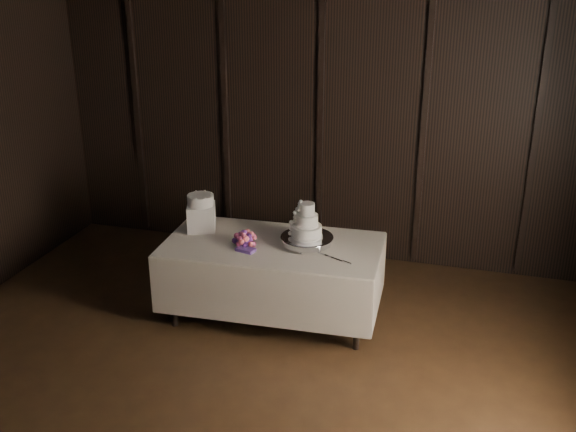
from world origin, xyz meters
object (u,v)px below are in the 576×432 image
Objects in this scene: display_table at (273,277)px; small_cake at (201,200)px; wedding_cake at (304,224)px; cake_stand at (307,241)px; box_pedestal at (201,217)px; bouquet at (245,239)px.

small_cake is (-0.76, 0.14, 0.64)m from display_table.
wedding_cake reaches higher than display_table.
cake_stand is 1.86× the size of box_pedestal.
small_cake reaches higher than display_table.
cake_stand is 1.08m from box_pedestal.
display_table is 0.50m from cake_stand.
small_cake is (-1.05, 0.11, 0.08)m from wedding_cake.
small_cake is at bearing 171.81° from wedding_cake.
cake_stand is 0.17m from wedding_cake.
small_cake reaches higher than box_pedestal.
wedding_cake is (-0.02, -0.01, 0.17)m from cake_stand.
cake_stand is 1.50× the size of wedding_cake.
wedding_cake reaches higher than box_pedestal.
wedding_cake is 1.29× the size of small_cake.
bouquet reaches higher than display_table.
bouquet is (-0.55, -0.15, 0.01)m from cake_stand.
display_table is at bearing -176.31° from wedding_cake.
display_table is 0.48m from bouquet.
wedding_cake reaches higher than small_cake.
box_pedestal is (-0.53, 0.24, 0.07)m from bouquet.
display_table is 6.32× the size of wedding_cake.
wedding_cake is at bearing -150.26° from cake_stand.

